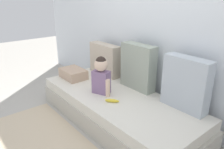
% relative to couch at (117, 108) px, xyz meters
% --- Properties ---
extents(ground_plane, '(12.00, 12.00, 0.00)m').
position_rel_couch_xyz_m(ground_plane, '(0.00, 0.00, -0.18)').
color(ground_plane, '#B2ADA3').
extents(back_wall, '(5.48, 0.10, 2.39)m').
position_rel_couch_xyz_m(back_wall, '(0.00, 0.59, 1.02)').
color(back_wall, silver).
rests_on(back_wall, ground).
extents(couch, '(2.28, 0.92, 0.37)m').
position_rel_couch_xyz_m(couch, '(0.00, 0.00, 0.00)').
color(couch, beige).
rests_on(couch, ground).
extents(throw_pillow_left, '(0.57, 0.16, 0.47)m').
position_rel_couch_xyz_m(throw_pillow_left, '(-0.71, 0.36, 0.42)').
color(throw_pillow_left, '#C1B29E').
rests_on(throw_pillow_left, couch).
extents(throw_pillow_center, '(0.50, 0.16, 0.59)m').
position_rel_couch_xyz_m(throw_pillow_center, '(0.00, 0.36, 0.48)').
color(throw_pillow_center, '#99A393').
rests_on(throw_pillow_center, couch).
extents(throw_pillow_right, '(0.51, 0.16, 0.58)m').
position_rel_couch_xyz_m(throw_pillow_right, '(0.71, 0.36, 0.48)').
color(throw_pillow_right, '#B2BCC6').
rests_on(throw_pillow_right, couch).
extents(toddler, '(0.32, 0.20, 0.48)m').
position_rel_couch_xyz_m(toddler, '(-0.18, -0.10, 0.43)').
color(toddler, gray).
rests_on(toddler, couch).
extents(banana, '(0.16, 0.14, 0.04)m').
position_rel_couch_xyz_m(banana, '(0.11, -0.16, 0.21)').
color(banana, yellow).
rests_on(banana, couch).
extents(folded_blanket, '(0.40, 0.28, 0.14)m').
position_rel_couch_xyz_m(folded_blanket, '(-0.86, -0.12, 0.25)').
color(folded_blanket, tan).
rests_on(folded_blanket, couch).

